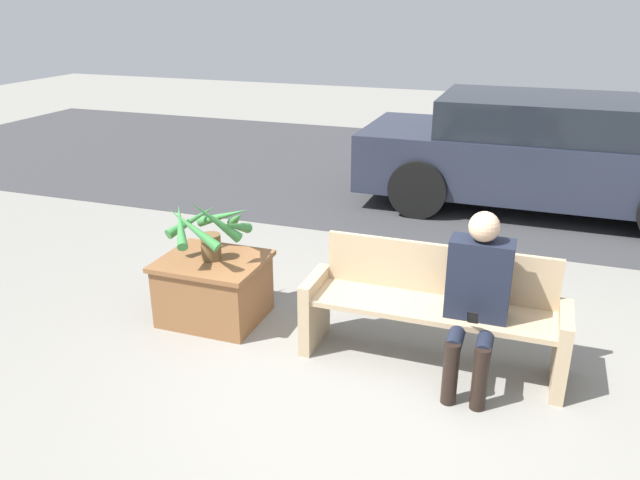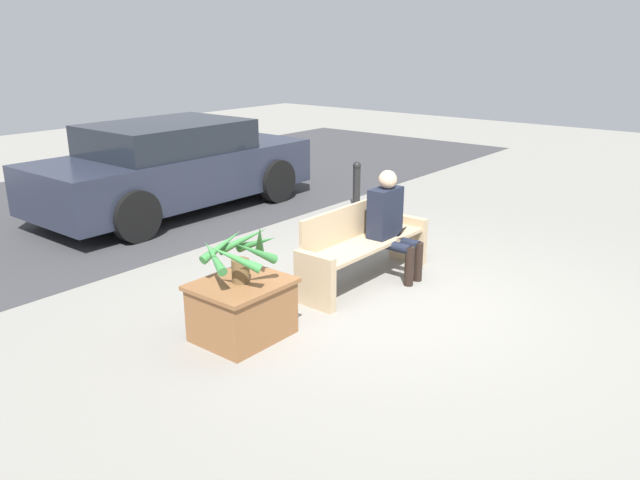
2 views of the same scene
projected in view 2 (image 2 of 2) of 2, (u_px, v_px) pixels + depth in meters
name	position (u px, v px, depth m)	size (l,w,h in m)	color
ground_plane	(390.00, 302.00, 6.55)	(30.00, 30.00, 0.00)	gray
road_surface	(82.00, 209.00, 10.09)	(20.00, 6.00, 0.01)	#38383A
bench	(362.00, 245.00, 6.99)	(1.90, 0.49, 0.86)	tan
person_seated	(391.00, 219.00, 7.04)	(0.43, 0.56, 1.24)	black
planter_box	(242.00, 308.00, 5.70)	(0.84, 0.72, 0.54)	brown
potted_plant	(241.00, 252.00, 5.54)	(0.72, 0.71, 0.59)	brown
parked_car	(174.00, 166.00, 9.81)	(4.50, 1.98, 1.41)	#232838
bollard_post	(357.00, 184.00, 10.07)	(0.13, 0.13, 0.76)	black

